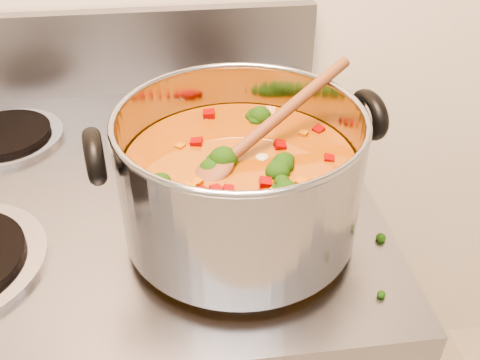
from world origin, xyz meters
The scene contains 3 objects.
stockpot centered at (0.20, 1.02, 1.01)m, with size 0.36×0.30×0.18m.
wooden_spoon centered at (0.21, 1.03, 1.06)m, with size 0.24×0.17×0.10m.
cooktop_crumbs centered at (0.06, 0.97, 0.92)m, with size 0.21×0.35×0.01m.
Camera 1 is at (0.13, 0.49, 1.40)m, focal length 40.00 mm.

